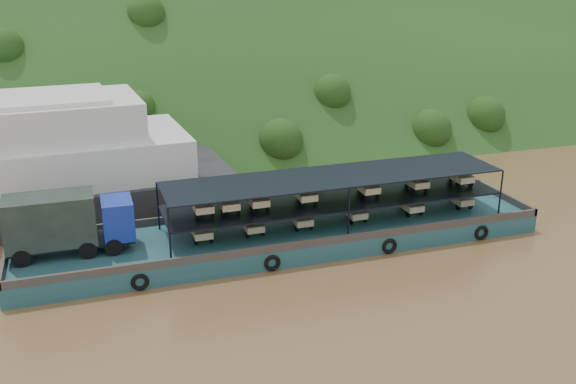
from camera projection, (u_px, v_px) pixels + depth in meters
name	position (u px, v px, depth m)	size (l,w,h in m)	color
ground	(331.00, 248.00, 42.79)	(160.00, 160.00, 0.00)	brown
hillside	(215.00, 127.00, 75.01)	(140.00, 28.00, 28.00)	#1A3915
cargo_barge	(261.00, 230.00, 42.45)	(35.00, 7.18, 4.99)	#15474C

